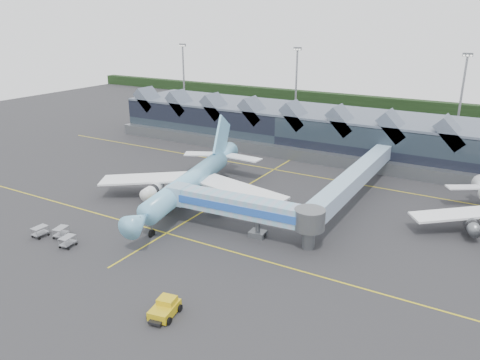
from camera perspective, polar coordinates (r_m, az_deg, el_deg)
The scene contains 10 objects.
ground at distance 77.14m, azimuth -5.19°, elevation -4.25°, with size 260.00×260.00×0.00m, color #262628.
taxi_stripes at distance 84.82m, azimuth -1.27°, elevation -1.94°, with size 120.00×60.00×0.01m.
tree_line_far at distance 174.66m, azimuth 16.46°, elevation 9.04°, with size 260.00×4.00×4.00m, color black.
terminal at distance 117.38m, azimuth 6.26°, elevation 6.46°, with size 90.00×22.25×12.52m.
light_masts at distance 123.09m, azimuth 20.75°, elevation 9.54°, with size 132.40×42.56×22.45m.
main_airliner at distance 81.66m, azimuth -5.86°, elevation -0.05°, with size 34.27×39.99×12.93m.
jet_bridge at distance 68.20m, azimuth 1.41°, elevation -3.60°, with size 24.92×5.21×5.94m.
fuel_truck at distance 81.09m, azimuth -9.00°, elevation -1.89°, with size 4.95×9.15×3.09m.
pushback_tug at distance 53.09m, azimuth -9.15°, elevation -15.22°, with size 3.20×4.46×1.84m.
baggage_carts at distance 73.16m, azimuth -21.50°, elevation -6.21°, with size 7.67×3.99×1.55m.
Camera 1 is at (41.75, -57.16, 30.66)m, focal length 35.00 mm.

